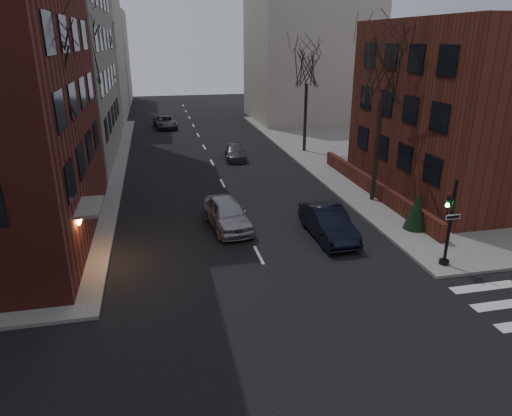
{
  "coord_description": "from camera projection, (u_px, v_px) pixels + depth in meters",
  "views": [
    {
      "loc": [
        -4.38,
        -7.36,
        9.8
      ],
      "look_at": [
        0.12,
        13.14,
        2.0
      ],
      "focal_mm": 32.0,
      "sensor_mm": 36.0,
      "label": 1
    }
  ],
  "objects": [
    {
      "name": "sidewalk_far_right",
      "position": [
        509.0,
        145.0,
        44.31
      ],
      "size": [
        44.0,
        44.0,
        0.15
      ],
      "primitive_type": "cube",
      "color": "gray",
      "rests_on": "ground"
    },
    {
      "name": "building_right_brick",
      "position": [
        481.0,
        109.0,
        29.83
      ],
      "size": [
        12.0,
        14.0,
        11.0
      ],
      "primitive_type": "cube",
      "color": "#592319",
      "rests_on": "ground"
    },
    {
      "name": "low_wall_right",
      "position": [
        373.0,
        187.0,
        30.08
      ],
      "size": [
        0.35,
        16.0,
        1.0
      ],
      "primitive_type": "cube",
      "color": "#592319",
      "rests_on": "sidewalk_far_right"
    },
    {
      "name": "building_distant_la",
      "position": [
        60.0,
        46.0,
        55.25
      ],
      "size": [
        14.0,
        16.0,
        18.0
      ],
      "primitive_type": "cube",
      "color": "#B6AA9A",
      "rests_on": "ground"
    },
    {
      "name": "building_distant_ra",
      "position": [
        309.0,
        54.0,
        57.04
      ],
      "size": [
        14.0,
        14.0,
        16.0
      ],
      "primitive_type": "cube",
      "color": "#B6AA9A",
      "rests_on": "ground"
    },
    {
      "name": "building_distant_lb",
      "position": [
        95.0,
        58.0,
        71.91
      ],
      "size": [
        10.0,
        12.0,
        14.0
      ],
      "primitive_type": "cube",
      "color": "#B6AA9A",
      "rests_on": "ground"
    },
    {
      "name": "traffic_signal",
      "position": [
        448.0,
        229.0,
        20.2
      ],
      "size": [
        0.76,
        0.44,
        4.0
      ],
      "color": "black",
      "rests_on": "sidewalk_far_right"
    },
    {
      "name": "tree_left_a",
      "position": [
        45.0,
        73.0,
        19.14
      ],
      "size": [
        4.18,
        4.18,
        10.26
      ],
      "color": "#2D231C",
      "rests_on": "sidewalk_far_left"
    },
    {
      "name": "tree_left_b",
      "position": [
        82.0,
        53.0,
        29.97
      ],
      "size": [
        4.4,
        4.4,
        10.8
      ],
      "color": "#2D231C",
      "rests_on": "sidewalk_far_left"
    },
    {
      "name": "tree_left_c",
      "position": [
        103.0,
        59.0,
        43.1
      ],
      "size": [
        3.96,
        3.96,
        9.72
      ],
      "color": "#2D231C",
      "rests_on": "sidewalk_far_left"
    },
    {
      "name": "tree_right_a",
      "position": [
        384.0,
        71.0,
        26.49
      ],
      "size": [
        3.96,
        3.96,
        9.72
      ],
      "color": "#2D231C",
      "rests_on": "sidewalk_far_right"
    },
    {
      "name": "tree_right_b",
      "position": [
        307.0,
        66.0,
        39.46
      ],
      "size": [
        3.74,
        3.74,
        9.18
      ],
      "color": "#2D231C",
      "rests_on": "sidewalk_far_right"
    },
    {
      "name": "streetlamp_near",
      "position": [
        93.0,
        135.0,
        28.06
      ],
      "size": [
        0.36,
        0.36,
        6.28
      ],
      "color": "black",
      "rests_on": "sidewalk_far_left"
    },
    {
      "name": "streetlamp_far",
      "position": [
        116.0,
        97.0,
        46.37
      ],
      "size": [
        0.36,
        0.36,
        6.28
      ],
      "color": "black",
      "rests_on": "sidewalk_far_left"
    },
    {
      "name": "parked_sedan",
      "position": [
        328.0,
        223.0,
        23.74
      ],
      "size": [
        1.79,
        4.92,
        1.61
      ],
      "primitive_type": "imported",
      "rotation": [
        0.0,
        0.0,
        0.02
      ],
      "color": "black",
      "rests_on": "ground"
    },
    {
      "name": "car_lane_silver",
      "position": [
        227.0,
        214.0,
        24.95
      ],
      "size": [
        2.48,
        5.0,
        1.64
      ],
      "primitive_type": "imported",
      "rotation": [
        0.0,
        0.0,
        0.12
      ],
      "color": "#A5A4AA",
      "rests_on": "ground"
    },
    {
      "name": "car_lane_gray",
      "position": [
        235.0,
        152.0,
        39.44
      ],
      "size": [
        2.14,
        4.4,
        1.23
      ],
      "primitive_type": "imported",
      "rotation": [
        0.0,
        0.0,
        -0.1
      ],
      "color": "#414046",
      "rests_on": "ground"
    },
    {
      "name": "car_lane_far",
      "position": [
        165.0,
        122.0,
        53.06
      ],
      "size": [
        2.9,
        5.22,
        1.38
      ],
      "primitive_type": "imported",
      "rotation": [
        0.0,
        0.0,
        0.13
      ],
      "color": "#39393D",
      "rests_on": "ground"
    },
    {
      "name": "sandwich_board",
      "position": [
        416.0,
        213.0,
        25.76
      ],
      "size": [
        0.54,
        0.62,
        0.82
      ],
      "primitive_type": "cube",
      "rotation": [
        0.0,
        0.0,
        -0.43
      ],
      "color": "silver",
      "rests_on": "sidewalk_far_right"
    },
    {
      "name": "evergreen_shrub",
      "position": [
        416.0,
        211.0,
        24.36
      ],
      "size": [
        1.28,
        1.28,
        2.03
      ],
      "primitive_type": "cone",
      "rotation": [
        0.0,
        0.0,
        -0.05
      ],
      "color": "black",
      "rests_on": "sidewalk_far_right"
    }
  ]
}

